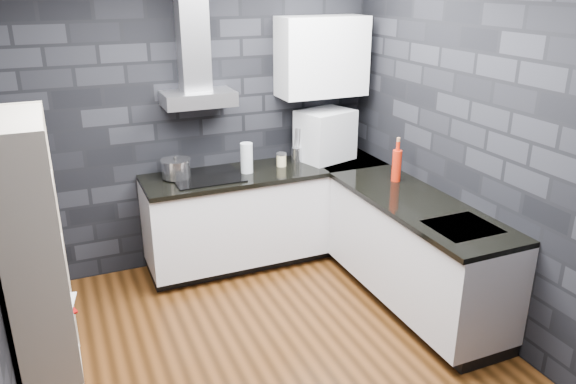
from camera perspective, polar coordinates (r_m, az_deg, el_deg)
ground at (r=4.22m, az=-2.03°, el=-15.55°), size 3.20×3.20×0.00m
wall_back at (r=5.08m, az=-8.97°, el=7.48°), size 3.20×0.05×2.70m
wall_front at (r=2.28m, az=12.82°, el=-10.08°), size 3.20×0.05×2.70m
wall_right at (r=4.41m, az=17.88°, el=4.67°), size 0.05×3.20×2.70m
toekick_back at (r=5.41m, az=-2.27°, el=-6.12°), size 2.18×0.50×0.10m
toekick_right at (r=4.82m, az=12.77°, el=-10.32°), size 0.50×1.78×0.10m
counter_back_cab at (r=5.20m, az=-2.18°, el=-2.07°), size 2.20×0.60×0.76m
counter_right_cab at (r=4.59m, az=12.78°, el=-5.84°), size 0.60×1.80×0.76m
counter_back_top at (r=5.05m, az=-2.20°, el=2.07°), size 2.20×0.62×0.04m
counter_right_top at (r=4.43m, az=13.08°, el=-1.23°), size 0.62×1.80×0.04m
counter_corner_top at (r=5.38m, az=5.74°, el=3.18°), size 0.62×0.62×0.04m
hood_body at (r=4.84m, az=-9.08°, el=9.36°), size 0.60×0.34×0.12m
hood_chimney at (r=4.84m, az=-9.65°, el=15.43°), size 0.24×0.20×0.90m
upper_cabinet at (r=5.19m, az=3.46°, el=13.57°), size 0.80×0.35×0.70m
cooktop at (r=4.89m, az=-8.27°, el=1.56°), size 0.58×0.50×0.01m
sink_rim at (r=4.07m, az=17.30°, el=-3.42°), size 0.44×0.40×0.01m
pot at (r=4.88m, az=-11.31°, el=2.29°), size 0.25×0.25×0.14m
glass_vase at (r=4.94m, az=-4.22°, el=3.47°), size 0.13×0.13×0.27m
storage_jar at (r=5.12m, az=-0.68°, el=3.23°), size 0.09×0.09×0.11m
utensil_crock at (r=5.24m, az=0.90°, el=3.82°), size 0.11×0.11×0.14m
appliance_garage at (r=5.30m, az=3.80°, el=5.71°), size 0.57×0.49×0.48m
red_bottle at (r=4.80m, az=10.97°, el=2.64°), size 0.10×0.10×0.27m
bookshelf at (r=3.72m, az=-24.26°, el=-6.67°), size 0.52×0.86×1.80m
fruit_bowl at (r=3.61m, az=-24.33°, el=-6.84°), size 0.25×0.25×0.05m
book_red at (r=3.99m, az=-23.86°, el=-10.07°), size 0.18×0.09×0.25m
book_second at (r=4.05m, az=-23.36°, el=-9.17°), size 0.17×0.05×0.23m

